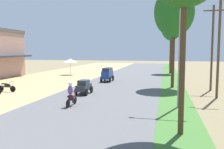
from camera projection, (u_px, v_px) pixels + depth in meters
parked_motorbike_third at (7, 86)px, 22.00m from camera, size 1.80×0.54×0.94m
vendor_umbrella at (70, 61)px, 37.51m from camera, size 2.20×2.20×2.52m
median_tree_second at (174, 12)px, 23.98m from camera, size 4.00×4.00×10.21m
median_tree_third at (171, 28)px, 39.49m from camera, size 3.39×3.39×9.87m
streetlamp_near at (180, 40)px, 15.58m from camera, size 3.16×0.20×7.76m
streetlamp_mid at (170, 48)px, 54.49m from camera, size 3.16×0.20×7.88m
utility_pole_near at (219, 35)px, 18.86m from camera, size 1.80×0.20×9.67m
utility_pole_far at (212, 47)px, 22.67m from camera, size 1.80×0.20×8.09m
car_hatchback_charcoal at (84, 86)px, 20.65m from camera, size 1.04×2.00×1.23m
car_van_blue at (107, 74)px, 29.19m from camera, size 1.19×2.41×1.67m
motorbike_ahead_third at (71, 95)px, 16.13m from camera, size 0.54×1.80×1.66m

